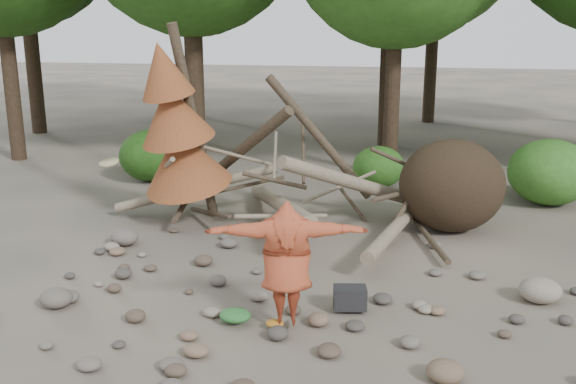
# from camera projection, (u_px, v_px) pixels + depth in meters

# --- Properties ---
(ground) EXTENTS (120.00, 120.00, 0.00)m
(ground) POSITION_uv_depth(u_px,v_px,m) (287.00, 301.00, 10.21)
(ground) COLOR #514C44
(ground) RESTS_ON ground
(deadfall_pile) EXTENTS (8.55, 5.24, 3.30)m
(deadfall_pile) POSITION_uv_depth(u_px,v_px,m) (423.00, 187.00, 13.55)
(deadfall_pile) COLOR #332619
(deadfall_pile) RESTS_ON ground
(dead_conifer) EXTENTS (2.06, 2.16, 4.35)m
(dead_conifer) POSITION_uv_depth(u_px,v_px,m) (177.00, 130.00, 13.51)
(dead_conifer) COLOR #4C3F30
(dead_conifer) RESTS_ON ground
(bush_left) EXTENTS (1.80, 1.80, 1.44)m
(bush_left) POSITION_uv_depth(u_px,v_px,m) (151.00, 155.00, 17.98)
(bush_left) COLOR #245316
(bush_left) RESTS_ON ground
(bush_mid) EXTENTS (1.40, 1.40, 1.12)m
(bush_mid) POSITION_uv_depth(u_px,v_px,m) (379.00, 167.00, 17.27)
(bush_mid) COLOR #30691E
(bush_mid) RESTS_ON ground
(bush_right) EXTENTS (2.00, 2.00, 1.60)m
(bush_right) POSITION_uv_depth(u_px,v_px,m) (550.00, 172.00, 15.57)
(bush_right) COLOR #3C7D27
(bush_right) RESTS_ON ground
(frisbee_thrower) EXTENTS (3.69, 1.27, 2.44)m
(frisbee_thrower) POSITION_uv_depth(u_px,v_px,m) (286.00, 263.00, 9.06)
(frisbee_thrower) COLOR #AD4427
(frisbee_thrower) RESTS_ON ground
(backpack) EXTENTS (0.55, 0.42, 0.33)m
(backpack) POSITION_uv_depth(u_px,v_px,m) (350.00, 301.00, 9.81)
(backpack) COLOR black
(backpack) RESTS_ON ground
(cloth_green) EXTENTS (0.47, 0.40, 0.18)m
(cloth_green) POSITION_uv_depth(u_px,v_px,m) (235.00, 318.00, 9.40)
(cloth_green) COLOR #2A6B2F
(cloth_green) RESTS_ON ground
(cloth_orange) EXTENTS (0.27, 0.22, 0.10)m
(cloth_orange) POSITION_uv_depth(u_px,v_px,m) (275.00, 327.00, 9.24)
(cloth_orange) COLOR #B1701E
(cloth_orange) RESTS_ON ground
(boulder_front_left) EXTENTS (0.51, 0.46, 0.31)m
(boulder_front_left) POSITION_uv_depth(u_px,v_px,m) (56.00, 298.00, 9.96)
(boulder_front_left) COLOR #635C53
(boulder_front_left) RESTS_ON ground
(boulder_front_right) EXTENTS (0.47, 0.42, 0.28)m
(boulder_front_right) POSITION_uv_depth(u_px,v_px,m) (445.00, 371.00, 7.87)
(boulder_front_right) COLOR brown
(boulder_front_right) RESTS_ON ground
(boulder_mid_right) EXTENTS (0.66, 0.59, 0.39)m
(boulder_mid_right) POSITION_uv_depth(u_px,v_px,m) (540.00, 290.00, 10.13)
(boulder_mid_right) COLOR gray
(boulder_mid_right) RESTS_ON ground
(boulder_mid_left) EXTENTS (0.57, 0.51, 0.34)m
(boulder_mid_left) POSITION_uv_depth(u_px,v_px,m) (124.00, 237.00, 12.77)
(boulder_mid_left) COLOR #675E57
(boulder_mid_left) RESTS_ON ground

